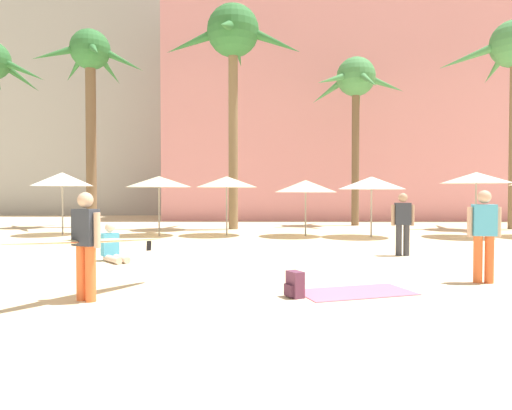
# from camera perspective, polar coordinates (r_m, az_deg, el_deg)

# --- Properties ---
(ground) EXTENTS (120.00, 120.00, 0.00)m
(ground) POSITION_cam_1_polar(r_m,az_deg,el_deg) (4.88, -4.52, -18.62)
(ground) COLOR beige
(hotel_pink) EXTENTS (25.69, 9.10, 13.40)m
(hotel_pink) POSITION_cam_1_polar(r_m,az_deg,el_deg) (32.78, 13.10, 10.32)
(hotel_pink) COLOR pink
(hotel_pink) RESTS_ON ground
(hotel_tower_gray) EXTENTS (17.85, 10.91, 28.68)m
(hotel_tower_gray) POSITION_cam_1_polar(r_m,az_deg,el_deg) (42.66, -15.20, 18.76)
(hotel_tower_gray) COLOR #A8A8A3
(hotel_tower_gray) RESTS_ON ground
(palm_tree_far_left) EXTENTS (6.40, 6.50, 10.24)m
(palm_tree_far_left) POSITION_cam_1_polar(r_m,az_deg,el_deg) (22.30, -2.86, 19.52)
(palm_tree_far_left) COLOR brown
(palm_tree_far_left) RESTS_ON ground
(palm_tree_left) EXTENTS (4.95, 5.00, 9.52)m
(palm_tree_left) POSITION_cam_1_polar(r_m,az_deg,el_deg) (24.49, -19.75, 15.63)
(palm_tree_left) COLOR brown
(palm_tree_left) RESTS_ON ground
(palm_tree_center) EXTENTS (4.92, 4.97, 8.54)m
(palm_tree_center) POSITION_cam_1_polar(r_m,az_deg,el_deg) (24.67, 12.20, 14.18)
(palm_tree_center) COLOR brown
(palm_tree_center) RESTS_ON ground
(cafe_umbrella_0) EXTENTS (2.57, 2.57, 2.44)m
(cafe_umbrella_0) POSITION_cam_1_polar(r_m,az_deg,el_deg) (19.17, 25.55, 3.05)
(cafe_umbrella_0) COLOR gray
(cafe_umbrella_0) RESTS_ON ground
(cafe_umbrella_1) EXTENTS (2.37, 2.37, 2.48)m
(cafe_umbrella_1) POSITION_cam_1_polar(r_m,az_deg,el_deg) (19.90, -22.82, 2.95)
(cafe_umbrella_1) COLOR gray
(cafe_umbrella_1) RESTS_ON ground
(cafe_umbrella_2) EXTENTS (2.53, 2.53, 2.32)m
(cafe_umbrella_2) POSITION_cam_1_polar(r_m,az_deg,el_deg) (18.32, -11.90, 2.84)
(cafe_umbrella_2) COLOR gray
(cafe_umbrella_2) RESTS_ON ground
(cafe_umbrella_3) EXTENTS (2.39, 2.39, 2.16)m
(cafe_umbrella_3) POSITION_cam_1_polar(r_m,az_deg,el_deg) (17.82, 6.15, 2.32)
(cafe_umbrella_3) COLOR gray
(cafe_umbrella_3) RESTS_ON ground
(cafe_umbrella_4) EXTENTS (2.40, 2.40, 2.32)m
(cafe_umbrella_4) POSITION_cam_1_polar(r_m,az_deg,el_deg) (18.12, -3.64, 2.87)
(cafe_umbrella_4) COLOR gray
(cafe_umbrella_4) RESTS_ON ground
(cafe_umbrella_6) EXTENTS (2.50, 2.50, 2.28)m
(cafe_umbrella_6) POSITION_cam_1_polar(r_m,az_deg,el_deg) (17.88, 14.08, 2.66)
(cafe_umbrella_6) COLOR gray
(cafe_umbrella_6) RESTS_ON ground
(beach_towel) EXTENTS (2.09, 1.49, 0.01)m
(beach_towel) POSITION_cam_1_polar(r_m,az_deg,el_deg) (8.05, 12.20, -10.49)
(beach_towel) COLOR #EF6684
(beach_towel) RESTS_ON ground
(backpack) EXTENTS (0.33, 0.35, 0.42)m
(backpack) POSITION_cam_1_polar(r_m,az_deg,el_deg) (7.52, 4.78, -9.80)
(backpack) COLOR #603249
(backpack) RESTS_ON ground
(person_mid_left) EXTENTS (1.92, 2.67, 1.69)m
(person_mid_left) POSITION_cam_1_polar(r_m,az_deg,el_deg) (7.74, -19.94, -4.23)
(person_mid_left) COLOR orange
(person_mid_left) RESTS_ON ground
(person_far_left) EXTENTS (0.61, 0.26, 1.67)m
(person_far_left) POSITION_cam_1_polar(r_m,az_deg,el_deg) (12.86, 17.67, -1.95)
(person_far_left) COLOR #3D3D42
(person_far_left) RESTS_ON ground
(person_mid_right) EXTENTS (0.88, 0.94, 0.94)m
(person_mid_right) POSITION_cam_1_polar(r_m,az_deg,el_deg) (11.85, -17.30, -5.06)
(person_mid_right) COLOR beige
(person_mid_right) RESTS_ON ground
(person_near_left) EXTENTS (0.61, 0.27, 1.72)m
(person_near_left) POSITION_cam_1_polar(r_m,az_deg,el_deg) (9.55, 26.33, -3.03)
(person_near_left) COLOR orange
(person_near_left) RESTS_ON ground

